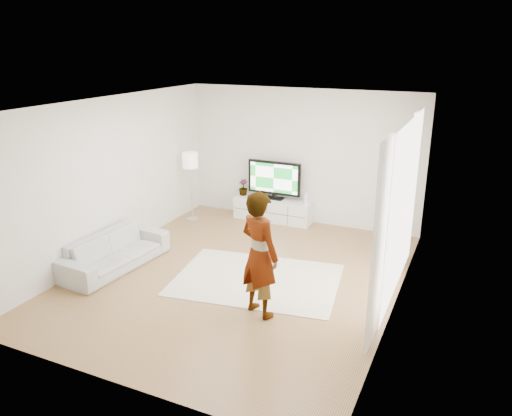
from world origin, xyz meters
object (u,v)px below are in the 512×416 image
at_px(player, 259,254).
at_px(floor_lamp, 190,163).
at_px(television, 274,179).
at_px(rug, 257,280).
at_px(sofa, 115,251).
at_px(media_console, 273,210).

relative_size(player, floor_lamp, 1.22).
distance_m(television, rug, 3.06).
xyz_separation_m(rug, player, (0.47, -0.94, 0.91)).
xyz_separation_m(rug, floor_lamp, (-2.48, 2.07, 1.24)).
height_order(television, sofa, television).
height_order(player, sofa, player).
bearing_deg(rug, floor_lamp, 140.11).
bearing_deg(media_console, television, 90.00).
bearing_deg(television, floor_lamp, -156.10).
xyz_separation_m(television, floor_lamp, (-1.62, -0.72, 0.33)).
xyz_separation_m(player, sofa, (-2.87, 0.39, -0.62)).
bearing_deg(media_console, rug, -72.64).
bearing_deg(rug, sofa, -167.10).
distance_m(media_console, floor_lamp, 2.03).
height_order(sofa, floor_lamp, floor_lamp).
xyz_separation_m(sofa, floor_lamp, (-0.08, 2.62, 0.96)).
distance_m(television, player, 3.95).
distance_m(television, floor_lamp, 1.80).
height_order(media_console, player, player).
bearing_deg(television, sofa, -114.76).
bearing_deg(media_console, player, -70.22).
distance_m(sofa, floor_lamp, 2.79).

